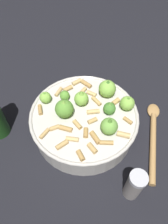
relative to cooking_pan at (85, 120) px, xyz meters
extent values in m
plane|color=black|center=(0.00, 0.00, -0.04)|extent=(2.40, 2.40, 0.00)
cylinder|color=beige|center=(0.00, 0.00, -0.01)|extent=(0.27, 0.27, 0.07)
torus|color=beige|center=(0.00, 0.00, 0.03)|extent=(0.28, 0.28, 0.01)
sphere|color=#4C8933|center=(-0.01, -0.06, 0.04)|extent=(0.03, 0.03, 0.03)
cone|color=#75B247|center=(-0.01, -0.06, 0.06)|extent=(0.01, 0.01, 0.02)
sphere|color=#8CC64C|center=(0.05, -0.07, 0.05)|extent=(0.05, 0.05, 0.05)
cone|color=#4C8933|center=(0.05, -0.07, 0.07)|extent=(0.02, 0.02, 0.02)
sphere|color=#8CC64C|center=(0.04, 0.00, 0.04)|extent=(0.04, 0.04, 0.04)
cone|color=#8CC64C|center=(0.04, 0.00, 0.07)|extent=(0.02, 0.02, 0.02)
sphere|color=#8CC64C|center=(0.00, -0.11, 0.04)|extent=(0.04, 0.04, 0.04)
cone|color=#609E38|center=(0.00, -0.11, 0.06)|extent=(0.02, 0.02, 0.01)
sphere|color=#609E38|center=(0.01, 0.05, 0.05)|extent=(0.05, 0.05, 0.05)
cone|color=#8CC64C|center=(0.01, 0.05, 0.07)|extent=(0.02, 0.02, 0.02)
sphere|color=#609E38|center=(0.06, 0.04, 0.04)|extent=(0.03, 0.03, 0.03)
cone|color=#75B247|center=(0.06, 0.04, 0.05)|extent=(0.01, 0.01, 0.01)
sphere|color=#75B247|center=(-0.06, -0.05, 0.05)|extent=(0.04, 0.04, 0.04)
cone|color=#609E38|center=(-0.06, -0.05, 0.07)|extent=(0.02, 0.02, 0.02)
sphere|color=#8CC64C|center=(0.06, 0.09, 0.04)|extent=(0.03, 0.03, 0.03)
cone|color=#609E38|center=(0.06, 0.09, 0.06)|extent=(0.02, 0.02, 0.01)
cylinder|color=tan|center=(-0.08, 0.07, 0.03)|extent=(0.02, 0.03, 0.01)
cylinder|color=tan|center=(0.06, -0.03, 0.03)|extent=(0.03, 0.03, 0.01)
cylinder|color=tan|center=(-0.03, 0.08, 0.03)|extent=(0.01, 0.03, 0.01)
cylinder|color=tan|center=(0.09, 0.03, 0.03)|extent=(0.02, 0.03, 0.01)
cylinder|color=tan|center=(-0.10, 0.01, 0.03)|extent=(0.03, 0.02, 0.01)
cylinder|color=tan|center=(-0.08, -0.08, 0.03)|extent=(0.03, 0.03, 0.01)
cylinder|color=tan|center=(0.09, 0.06, 0.03)|extent=(0.03, 0.03, 0.01)
cylinder|color=tan|center=(-0.06, 0.01, 0.03)|extent=(0.03, 0.02, 0.01)
cylinder|color=tan|center=(-0.09, -0.03, 0.03)|extent=(0.02, 0.03, 0.01)
cylinder|color=tan|center=(0.03, -0.04, 0.03)|extent=(0.03, 0.02, 0.01)
cylinder|color=tan|center=(-0.03, -0.01, 0.03)|extent=(0.02, 0.03, 0.01)
cylinder|color=tan|center=(-0.08, -0.01, 0.03)|extent=(0.04, 0.02, 0.01)
cylinder|color=tan|center=(-0.04, 0.05, 0.03)|extent=(0.03, 0.03, 0.01)
cylinder|color=tan|center=(0.10, -0.02, 0.03)|extent=(0.03, 0.03, 0.01)
cylinder|color=tan|center=(-0.11, 0.03, 0.03)|extent=(0.03, 0.02, 0.01)
cylinder|color=tan|center=(0.08, -0.01, 0.03)|extent=(0.03, 0.03, 0.01)
cylinder|color=tan|center=(0.03, 0.11, 0.03)|extent=(0.03, 0.01, 0.01)
cylinder|color=tan|center=(-0.04, -0.10, 0.03)|extent=(0.03, 0.02, 0.01)
cylinder|color=tan|center=(-0.04, 0.11, 0.03)|extent=(0.03, 0.03, 0.01)
cylinder|color=tan|center=(0.00, -0.02, 0.03)|extent=(0.01, 0.03, 0.01)
cylinder|color=tan|center=(-0.03, 0.02, 0.03)|extent=(0.03, 0.02, 0.01)
cylinder|color=tan|center=(0.11, 0.00, 0.03)|extent=(0.02, 0.03, 0.01)
cylinder|color=tan|center=(-0.07, 0.04, 0.03)|extent=(0.02, 0.03, 0.01)
cylinder|color=tan|center=(0.02, -0.09, 0.03)|extent=(0.02, 0.03, 0.01)
cylinder|color=gray|center=(-0.19, -0.07, 0.00)|extent=(0.04, 0.04, 0.09)
cylinder|color=silver|center=(-0.19, -0.07, 0.05)|extent=(0.04, 0.04, 0.01)
cylinder|color=#B2844C|center=(-0.09, -0.17, -0.04)|extent=(0.20, 0.10, 0.02)
ellipsoid|color=#B2844C|center=(0.02, -0.21, -0.04)|extent=(0.06, 0.05, 0.01)
camera|label=1|loc=(-0.31, 0.06, 0.45)|focal=32.99mm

